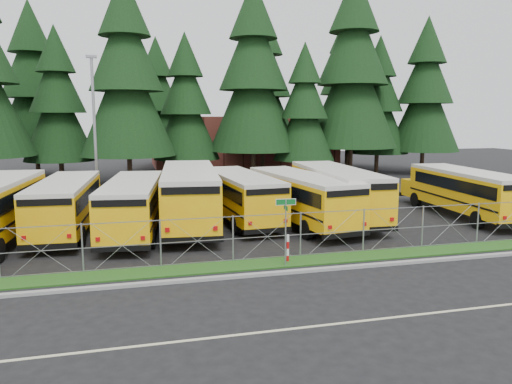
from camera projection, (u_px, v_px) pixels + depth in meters
ground at (313, 249)px, 23.02m from camera, size 120.00×120.00×0.00m
curb at (341, 268)px, 20.04m from camera, size 50.00×0.25×0.12m
grass_verge at (328, 259)px, 21.39m from camera, size 50.00×1.40×0.06m
road_lane_line at (407, 316)px, 15.36m from camera, size 50.00×0.12×0.01m
chainlink_fence at (322, 233)px, 21.91m from camera, size 44.00×0.10×2.00m
brick_building at (243, 141)px, 62.32m from camera, size 22.00×10.00×6.00m
bus_1 at (67, 206)px, 26.13m from camera, size 3.27×10.89×2.82m
bus_2 at (134, 207)px, 25.87m from camera, size 3.97×11.09×2.84m
bus_3 at (189, 197)px, 27.70m from camera, size 4.25×12.65×3.25m
bus_4 at (239, 197)px, 28.94m from camera, size 3.30×10.92×2.82m
bus_5 at (298, 199)px, 28.03m from camera, size 4.03×11.32×2.90m
bus_6 at (334, 194)px, 29.52m from camera, size 3.38×11.86×3.08m
bus_east at (463, 193)px, 30.29m from camera, size 3.28×11.08×2.87m
street_sign at (286, 218)px, 20.13m from camera, size 0.84×0.55×2.81m
striped_bollard at (288, 249)px, 20.89m from camera, size 0.11×0.11×1.20m
light_standard at (94, 125)px, 34.23m from camera, size 0.70×0.35×10.14m
conifer_2 at (58, 105)px, 44.58m from camera, size 6.37×6.37×14.08m
conifer_3 at (126, 81)px, 42.62m from camera, size 8.19×8.19×18.12m
conifer_4 at (186, 107)px, 46.68m from camera, size 6.23×6.23×13.79m
conifer_5 at (253, 81)px, 47.20m from camera, size 8.50×8.50×18.79m
conifer_6 at (304, 112)px, 47.18m from camera, size 5.85×5.85×12.95m
conifer_7 at (353, 75)px, 49.39m from camera, size 9.12×9.12×20.16m
conifer_8 at (378, 105)px, 52.89m from camera, size 6.53×6.53×14.45m
conifer_9 at (425, 96)px, 52.29m from camera, size 7.38×7.38×16.31m
conifer_10 at (33, 89)px, 49.67m from camera, size 7.87×7.87×17.41m
conifer_11 at (157, 105)px, 54.75m from camera, size 6.62×6.62×14.63m
conifer_12 at (263, 89)px, 55.45m from camera, size 8.17×8.17×18.07m
conifer_13 at (349, 87)px, 57.62m from camera, size 8.50×8.50×18.80m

